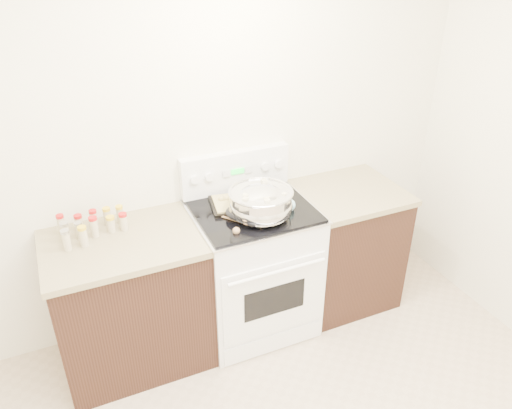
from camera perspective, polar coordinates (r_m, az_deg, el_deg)
room_shell at (r=1.58m, az=8.54°, el=-2.44°), size 4.10×3.60×2.75m
counter_left at (r=3.29m, az=-14.02°, el=-10.63°), size 0.93×0.67×0.92m
counter_right at (r=3.75m, az=9.90°, el=-4.57°), size 0.73×0.67×0.92m
kitchen_range at (r=3.44m, az=-0.37°, el=-7.03°), size 0.78×0.73×1.22m
mixing_bowl at (r=3.06m, az=0.56°, el=0.10°), size 0.48×0.48×0.23m
roasting_pan at (r=3.07m, az=-0.30°, el=-0.68°), size 0.40×0.34×0.12m
baking_sheet at (r=3.23m, az=-1.65°, el=0.29°), size 0.43×0.34×0.06m
wooden_spoon at (r=2.97m, az=-2.04°, el=-2.61°), size 0.18×0.23×0.04m
blue_ladle at (r=3.18m, az=3.74°, el=0.08°), size 0.12×0.28×0.10m
spice_jars at (r=3.09m, az=-18.42°, el=-2.34°), size 0.39×0.24×0.13m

